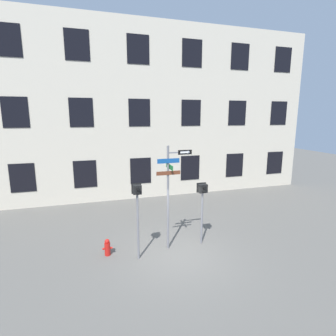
# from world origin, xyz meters

# --- Properties ---
(ground_plane) EXTENTS (60.00, 60.00, 0.00)m
(ground_plane) POSITION_xyz_m (0.00, 0.00, 0.00)
(ground_plane) COLOR #595651
(building_facade) EXTENTS (24.00, 0.63, 11.03)m
(building_facade) POSITION_xyz_m (-0.00, 7.88, 5.51)
(building_facade) COLOR beige
(building_facade) RESTS_ON ground_plane
(street_sign_pole) EXTENTS (1.44, 0.85, 4.22)m
(street_sign_pole) POSITION_xyz_m (-0.14, 0.66, 2.57)
(street_sign_pole) COLOR slate
(street_sign_pole) RESTS_ON ground_plane
(pedestrian_signal_left) EXTENTS (0.36, 0.40, 2.92)m
(pedestrian_signal_left) POSITION_xyz_m (-1.52, 0.24, 2.24)
(pedestrian_signal_left) COLOR slate
(pedestrian_signal_left) RESTS_ON ground_plane
(pedestrian_signal_right) EXTENTS (0.41, 0.40, 2.63)m
(pedestrian_signal_right) POSITION_xyz_m (1.25, 0.67, 2.07)
(pedestrian_signal_right) COLOR slate
(pedestrian_signal_right) RESTS_ON ground_plane
(fire_hydrant) EXTENTS (0.38, 0.22, 0.67)m
(fire_hydrant) POSITION_xyz_m (-2.63, 0.83, 0.32)
(fire_hydrant) COLOR red
(fire_hydrant) RESTS_ON ground_plane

